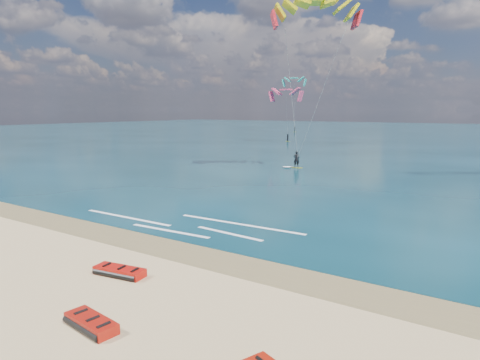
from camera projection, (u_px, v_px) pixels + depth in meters
name	position (u px, v px, depth m)	size (l,w,h in m)	color
ground	(374.00, 163.00, 50.72)	(320.00, 320.00, 0.00)	tan
wet_sand_strip	(148.00, 243.00, 20.24)	(320.00, 2.40, 0.01)	brown
sea	(451.00, 136.00, 103.45)	(320.00, 200.00, 0.04)	#082931
packed_kite_left	(120.00, 275.00, 16.29)	(2.22, 1.00, 0.36)	red
packed_kite_mid	(92.00, 328.00, 12.35)	(2.05, 1.01, 0.37)	#A7160B
kitesurfer_main	(306.00, 80.00, 41.75)	(10.47, 7.48, 17.43)	yellow
shoreline_foam	(190.00, 225.00, 23.24)	(13.54, 3.62, 0.01)	white
distant_kites	(382.00, 110.00, 84.70)	(84.57, 35.91, 14.56)	#D83F68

